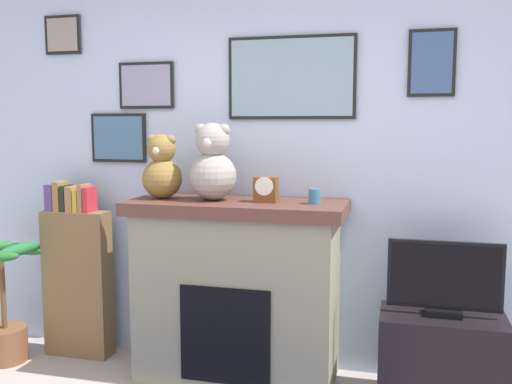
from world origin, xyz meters
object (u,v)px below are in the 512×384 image
at_px(bookshelf, 77,276).
at_px(teddy_bear_tan, 213,166).
at_px(potted_plant, 3,304).
at_px(candle_jar, 315,196).
at_px(fireplace, 238,289).
at_px(tv_stand, 441,359).
at_px(mantel_clock, 266,189).
at_px(teddy_bear_cream, 162,170).
at_px(television, 444,280).

height_order(bookshelf, teddy_bear_tan, teddy_bear_tan).
distance_m(potted_plant, candle_jar, 2.24).
xyz_separation_m(bookshelf, teddy_bear_tan, (1.03, -0.09, 0.80)).
xyz_separation_m(potted_plant, candle_jar, (2.10, 0.15, 0.79)).
relative_size(candle_jar, teddy_bear_tan, 0.19).
bearing_deg(fireplace, bookshelf, 176.65).
distance_m(fireplace, potted_plant, 1.63).
relative_size(tv_stand, teddy_bear_tan, 1.47).
xyz_separation_m(fireplace, mantel_clock, (0.19, -0.02, 0.64)).
bearing_deg(potted_plant, teddy_bear_cream, 7.40).
bearing_deg(candle_jar, teddy_bear_cream, -179.97).
relative_size(fireplace, television, 2.13).
relative_size(fireplace, bookshelf, 1.10).
xyz_separation_m(potted_plant, tv_stand, (2.85, 0.13, -0.14)).
bearing_deg(bookshelf, teddy_bear_cream, -7.21).
height_order(candle_jar, teddy_bear_tan, teddy_bear_tan).
distance_m(fireplace, television, 1.25).
bearing_deg(teddy_bear_cream, bookshelf, 172.79).
bearing_deg(bookshelf, television, -2.40).
height_order(bookshelf, television, bookshelf).
relative_size(bookshelf, tv_stand, 1.74).
bearing_deg(teddy_bear_tan, bookshelf, 175.14).
relative_size(potted_plant, teddy_bear_tan, 1.78).
xyz_separation_m(tv_stand, mantel_clock, (-1.05, 0.01, 0.96)).
relative_size(candle_jar, teddy_bear_cream, 0.22).
bearing_deg(candle_jar, mantel_clock, -179.66).
distance_m(bookshelf, teddy_bear_tan, 1.31).
distance_m(candle_jar, teddy_bear_cream, 0.99).
distance_m(potted_plant, teddy_bear_cream, 1.46).
relative_size(fireplace, potted_plant, 1.58).
xyz_separation_m(potted_plant, teddy_bear_cream, (1.12, 0.15, 0.93)).
height_order(mantel_clock, teddy_bear_cream, teddy_bear_cream).
relative_size(tv_stand, mantel_clock, 4.49).
distance_m(potted_plant, mantel_clock, 1.98).
height_order(bookshelf, potted_plant, bookshelf).
bearing_deg(television, fireplace, 178.51).
xyz_separation_m(mantel_clock, teddy_bear_tan, (-0.34, 0.00, 0.14)).
bearing_deg(television, teddy_bear_cream, 179.54).
relative_size(potted_plant, teddy_bear_cream, 2.09).
distance_m(bookshelf, potted_plant, 0.51).
distance_m(bookshelf, candle_jar, 1.79).
relative_size(mantel_clock, teddy_bear_cream, 0.38).
height_order(bookshelf, teddy_bear_cream, teddy_bear_cream).
bearing_deg(candle_jar, fireplace, 177.91).
height_order(fireplace, potted_plant, fireplace).
relative_size(bookshelf, candle_jar, 13.62).
height_order(fireplace, teddy_bear_cream, teddy_bear_cream).
bearing_deg(teddy_bear_tan, fireplace, 6.85).
distance_m(tv_stand, television, 0.47).
bearing_deg(fireplace, tv_stand, -1.42).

